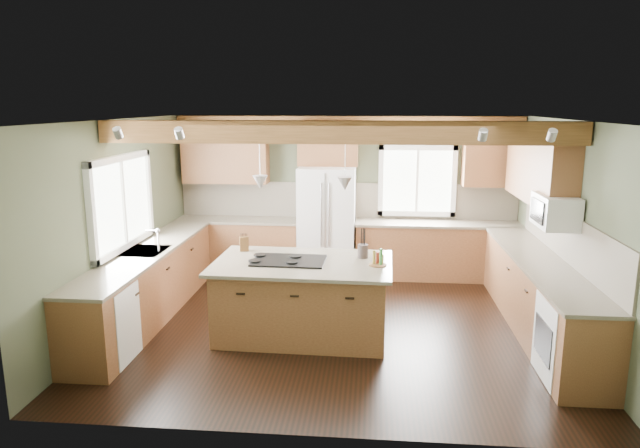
{
  "coord_description": "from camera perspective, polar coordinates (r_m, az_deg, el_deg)",
  "views": [
    {
      "loc": [
        0.42,
        -6.88,
        2.8
      ],
      "look_at": [
        -0.24,
        0.3,
        1.26
      ],
      "focal_mm": 32.0,
      "sensor_mm": 36.0,
      "label": 1
    }
  ],
  "objects": [
    {
      "name": "upper_cab_over_fridge",
      "position": [
        9.25,
        0.81,
        8.01
      ],
      "size": [
        0.96,
        0.35,
        0.7
      ],
      "primitive_type": "cube",
      "color": "brown",
      "rests_on": "wall_back"
    },
    {
      "name": "backsplash_right",
      "position": [
        7.49,
        23.56,
        -1.25
      ],
      "size": [
        0.03,
        3.7,
        0.58
      ],
      "primitive_type": "cube",
      "color": "brown",
      "rests_on": "wall_right"
    },
    {
      "name": "pendant_right",
      "position": [
        6.64,
        2.5,
        4.06
      ],
      "size": [
        0.18,
        0.18,
        0.16
      ],
      "primitive_type": "cone",
      "rotation": [
        3.14,
        0.0,
        0.0
      ],
      "color": "#B2B2B7",
      "rests_on": "ceiling"
    },
    {
      "name": "oven",
      "position": [
        6.45,
        24.03,
        -10.64
      ],
      "size": [
        0.6,
        0.72,
        0.84
      ],
      "primitive_type": "cube",
      "color": "white",
      "rests_on": "floor"
    },
    {
      "name": "base_cab_back_right",
      "position": [
        9.44,
        11.63,
        -2.69
      ],
      "size": [
        2.62,
        0.6,
        0.88
      ],
      "primitive_type": "cube",
      "color": "brown",
      "rests_on": "floor"
    },
    {
      "name": "knife_block",
      "position": [
        7.44,
        -7.6,
        -1.97
      ],
      "size": [
        0.13,
        0.11,
        0.19
      ],
      "primitive_type": "cube",
      "rotation": [
        0.0,
        0.0,
        0.28
      ],
      "color": "brown",
      "rests_on": "island_top"
    },
    {
      "name": "ceiling",
      "position": [
        6.89,
        1.82,
        10.36
      ],
      "size": [
        5.6,
        5.6,
        0.0
      ],
      "primitive_type": "plane",
      "rotation": [
        3.14,
        0.0,
        0.0
      ],
      "color": "silver",
      "rests_on": "wall_back"
    },
    {
      "name": "wall_right",
      "position": [
        7.43,
        23.84,
        -0.66
      ],
      "size": [
        0.0,
        5.0,
        5.0
      ],
      "primitive_type": "plane",
      "rotation": [
        1.57,
        0.0,
        -1.57
      ],
      "color": "#484F38",
      "rests_on": "ground"
    },
    {
      "name": "base_cab_back_left",
      "position": [
        9.63,
        -8.15,
        -2.26
      ],
      "size": [
        2.02,
        0.6,
        0.88
      ],
      "primitive_type": "cube",
      "color": "brown",
      "rests_on": "floor"
    },
    {
      "name": "sink",
      "position": [
        7.75,
        -17.04,
        -2.66
      ],
      "size": [
        0.5,
        0.65,
        0.03
      ],
      "primitive_type": "cube",
      "color": "#262628",
      "rests_on": "counter_left"
    },
    {
      "name": "wall_left",
      "position": [
        7.74,
        -19.42,
        0.16
      ],
      "size": [
        0.0,
        5.0,
        5.0
      ],
      "primitive_type": "plane",
      "rotation": [
        1.57,
        0.0,
        1.57
      ],
      "color": "#484F38",
      "rests_on": "ground"
    },
    {
      "name": "base_cab_right",
      "position": [
        7.61,
        21.02,
        -6.87
      ],
      "size": [
        0.6,
        3.7,
        0.88
      ],
      "primitive_type": "cube",
      "color": "brown",
      "rests_on": "floor"
    },
    {
      "name": "upper_cab_right",
      "position": [
        8.13,
        21.08,
        5.23
      ],
      "size": [
        0.35,
        2.2,
        0.9
      ],
      "primitive_type": "cube",
      "color": "brown",
      "rests_on": "wall_right"
    },
    {
      "name": "faucet",
      "position": [
        7.65,
        -15.86,
        -1.66
      ],
      "size": [
        0.02,
        0.02,
        0.28
      ],
      "primitive_type": "cylinder",
      "color": "#B2B2B7",
      "rests_on": "sink"
    },
    {
      "name": "window_back",
      "position": [
        9.47,
        9.68,
        4.28
      ],
      "size": [
        1.1,
        0.04,
        1.0
      ],
      "primitive_type": "cube",
      "color": "white",
      "rests_on": "wall_back"
    },
    {
      "name": "upper_cab_back_left",
      "position": [
        9.55,
        -9.43,
        6.77
      ],
      "size": [
        1.4,
        0.35,
        0.9
      ],
      "primitive_type": "cube",
      "color": "brown",
      "rests_on": "wall_back"
    },
    {
      "name": "counter_back_right",
      "position": [
        9.34,
        11.75,
        0.04
      ],
      "size": [
        2.66,
        0.64,
        0.04
      ],
      "primitive_type": "cube",
      "color": "#483F35",
      "rests_on": "base_cab_back_right"
    },
    {
      "name": "counter_right",
      "position": [
        7.48,
        21.28,
        -3.53
      ],
      "size": [
        0.64,
        3.74,
        0.04
      ],
      "primitive_type": "cube",
      "color": "#483F35",
      "rests_on": "base_cab_right"
    },
    {
      "name": "base_cab_left",
      "position": [
        7.88,
        -16.84,
        -5.94
      ],
      "size": [
        0.6,
        3.7,
        0.88
      ],
      "primitive_type": "cube",
      "color": "brown",
      "rests_on": "floor"
    },
    {
      "name": "upper_cab_back_corner",
      "position": [
        9.43,
        16.86,
        6.35
      ],
      "size": [
        0.9,
        0.35,
        0.9
      ],
      "primitive_type": "cube",
      "color": "brown",
      "rests_on": "wall_back"
    },
    {
      "name": "microwave",
      "position": [
        7.27,
        22.49,
        1.2
      ],
      "size": [
        0.4,
        0.7,
        0.38
      ],
      "primitive_type": "cube",
      "color": "white",
      "rests_on": "wall_right"
    },
    {
      "name": "counter_left",
      "position": [
        7.75,
        -17.04,
        -2.7
      ],
      "size": [
        0.64,
        3.74,
        0.04
      ],
      "primitive_type": "cube",
      "color": "#483F35",
      "rests_on": "base_cab_left"
    },
    {
      "name": "floor",
      "position": [
        7.44,
        1.69,
        -10.09
      ],
      "size": [
        5.6,
        5.6,
        0.0
      ],
      "primitive_type": "plane",
      "color": "black",
      "rests_on": "ground"
    },
    {
      "name": "cooktop",
      "position": [
        6.92,
        -3.12,
        -3.67
      ],
      "size": [
        0.89,
        0.6,
        0.02
      ],
      "primitive_type": "cube",
      "rotation": [
        0.0,
        0.0,
        -0.03
      ],
      "color": "black",
      "rests_on": "island_top"
    },
    {
      "name": "utensil_crock",
      "position": [
        7.07,
        4.31,
        -2.72
      ],
      "size": [
        0.13,
        0.13,
        0.17
      ],
      "primitive_type": "cylinder",
      "rotation": [
        0.0,
        0.0,
        -0.01
      ],
      "color": "#3E3531",
      "rests_on": "island_top"
    },
    {
      "name": "soffit_trim",
      "position": [
        9.29,
        2.73,
        10.42
      ],
      "size": [
        5.55,
        0.2,
        0.1
      ],
      "primitive_type": "cube",
      "color": "#513317",
      "rests_on": "ceiling"
    },
    {
      "name": "refrigerator",
      "position": [
        9.22,
        0.69,
        0.15
      ],
      "size": [
        0.9,
        0.74,
        1.8
      ],
      "primitive_type": "cube",
      "color": "silver",
      "rests_on": "floor"
    },
    {
      "name": "window_left",
      "position": [
        7.73,
        -19.26,
        2.05
      ],
      "size": [
        0.04,
        1.6,
        1.05
      ],
      "primitive_type": "cube",
      "color": "white",
      "rests_on": "wall_left"
    },
    {
      "name": "dishwasher",
      "position": [
        6.76,
        -20.88,
        -9.32
      ],
      "size": [
        0.6,
        0.6,
        0.84
      ],
      "primitive_type": "cube",
      "color": "white",
      "rests_on": "floor"
    },
    {
      "name": "wall_back",
      "position": [
        9.51,
        2.68,
        2.95
      ],
      "size": [
        5.6,
        0.0,
        5.6
      ],
      "primitive_type": "plane",
      "rotation": [
        1.57,
        0.0,
        0.0
      ],
      "color": "#484F38",
      "rests_on": "ground"
    },
    {
      "name": "bottle_tray",
      "position": [
        6.76,
        5.8,
        -3.33
      ],
      "size": [
        0.27,
        0.27,
        0.19
      ],
      "primitive_type": null,
      "rotation": [
        0.0,
        0.0,
        0.32
      ],
      "color": "brown",
      "rests_on": "island_top"
    },
    {
      "name": "island_top",
      "position": [
        6.9,
        -1.74,
        -3.95
      ],
      "size": [
        2.18,
        1.42,
        0.04
      ],
      "primitive_type": "cube",
      "rotation": [
        0.0,
        0.0,
        -0.03
      ],
      "color": "#483F35",
      "rests_on": "island"
    },
    {
      "name": "counter_back_left",
      "position": [
        9.53,
        -8.24,
        0.42
      ],
      "size": [
        2.06,
        0.64,
        0.04
      ],
      "primitive_type": "cube",
      "color": "#483F35",
      "rests_on": "base_cab_back_left"
    },
    {
      "name": "island",
      "position": [
        7.04,
        -1.72,
        -7.55
      ],
      "size": [
        2.04,
        1.28,
        0.88
      ],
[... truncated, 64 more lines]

